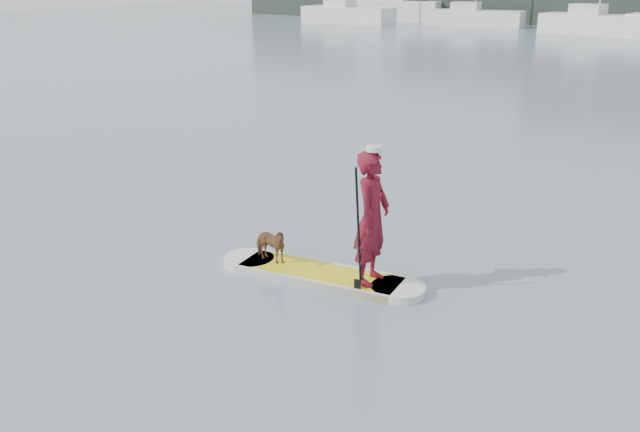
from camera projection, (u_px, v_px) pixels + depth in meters
The scene contains 9 objects.
ground at pixel (578, 290), 10.39m from camera, with size 140.00×140.00×0.00m, color slate.
paddleboard at pixel (320, 275), 10.77m from camera, with size 3.28×1.10×0.12m.
paddler at pixel (372, 218), 10.09m from camera, with size 0.71×0.47×1.95m, color maroon.
white_cap at pixel (374, 149), 9.76m from camera, with size 0.22×0.22×0.07m, color silver.
dog at pixel (270, 244), 11.01m from camera, with size 0.31×0.67×0.57m, color brown.
paddle at pixel (358, 244), 9.94m from camera, with size 0.10×0.30×2.00m.
sailboat_a at pixel (347, 14), 59.95m from camera, with size 8.11×2.91×11.60m.
sailboat_b at pixel (474, 16), 57.12m from camera, with size 7.85×3.08×11.38m.
sailboat_c at pixel (596, 23), 49.82m from camera, with size 7.98×3.69×11.03m.
Camera 1 is at (1.94, -9.99, 4.45)m, focal length 40.00 mm.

